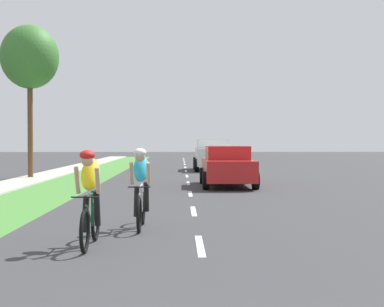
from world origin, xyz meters
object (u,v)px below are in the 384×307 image
at_px(cyclist_lead, 90,197).
at_px(suv_white, 212,154).
at_px(sedan_red, 227,166).
at_px(cyclist_trailing, 141,187).
at_px(street_tree_near, 30,58).

bearing_deg(cyclist_lead, suv_white, 81.59).
distance_m(cyclist_lead, suv_white, 22.74).
distance_m(sedan_red, suv_white, 10.95).
relative_size(cyclist_trailing, sedan_red, 0.40).
relative_size(cyclist_trailing, suv_white, 0.37).
height_order(cyclist_lead, cyclist_trailing, same).
bearing_deg(sedan_red, street_tree_near, 152.12).
distance_m(cyclist_trailing, sedan_red, 10.09).
height_order(cyclist_lead, sedan_red, cyclist_lead).
bearing_deg(cyclist_trailing, sedan_red, 75.37).
height_order(cyclist_trailing, street_tree_near, street_tree_near).
relative_size(cyclist_trailing, street_tree_near, 0.25).
bearing_deg(cyclist_lead, street_tree_near, 108.57).
bearing_deg(sedan_red, suv_white, 89.54).
xyz_separation_m(sedan_red, suv_white, (0.09, 10.95, 0.18)).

